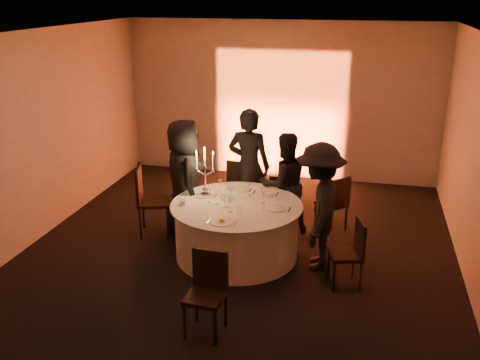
% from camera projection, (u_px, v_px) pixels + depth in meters
% --- Properties ---
extents(floor, '(7.00, 7.00, 0.00)m').
position_uv_depth(floor, '(237.00, 255.00, 7.50)').
color(floor, black).
rests_on(floor, ground).
extents(ceiling, '(7.00, 7.00, 0.00)m').
position_uv_depth(ceiling, '(236.00, 34.00, 6.48)').
color(ceiling, white).
rests_on(ceiling, wall_back).
extents(wall_back, '(7.00, 0.00, 7.00)m').
position_uv_depth(wall_back, '(281.00, 101.00, 10.19)').
color(wall_back, '#AAA59E').
rests_on(wall_back, floor).
extents(wall_front, '(7.00, 0.00, 7.00)m').
position_uv_depth(wall_front, '(118.00, 291.00, 3.79)').
color(wall_front, '#AAA59E').
rests_on(wall_front, floor).
extents(wall_left, '(0.00, 7.00, 7.00)m').
position_uv_depth(wall_left, '(33.00, 138.00, 7.65)').
color(wall_left, '#AAA59E').
rests_on(wall_left, floor).
extents(uplighter_fixture, '(0.25, 0.12, 0.10)m').
position_uv_depth(uplighter_fixture, '(276.00, 178.00, 10.41)').
color(uplighter_fixture, black).
rests_on(uplighter_fixture, floor).
extents(banquet_table, '(1.80, 1.80, 0.77)m').
position_uv_depth(banquet_table, '(237.00, 230.00, 7.37)').
color(banquet_table, black).
rests_on(banquet_table, floor).
extents(chair_left, '(0.58, 0.58, 1.07)m').
position_uv_depth(chair_left, '(148.00, 196.00, 7.97)').
color(chair_left, black).
rests_on(chair_left, floor).
extents(chair_back_left, '(0.50, 0.50, 1.00)m').
position_uv_depth(chair_back_left, '(242.00, 186.00, 8.51)').
color(chair_back_left, black).
rests_on(chair_back_left, floor).
extents(chair_back_right, '(0.55, 0.55, 0.88)m').
position_uv_depth(chair_back_right, '(335.00, 201.00, 8.09)').
color(chair_back_right, black).
rests_on(chair_back_right, floor).
extents(chair_right, '(0.47, 0.47, 0.86)m').
position_uv_depth(chair_right, '(351.00, 250.00, 6.60)').
color(chair_right, black).
rests_on(chair_right, floor).
extents(chair_front, '(0.42, 0.42, 0.91)m').
position_uv_depth(chair_front, '(207.00, 287.00, 5.71)').
color(chair_front, black).
rests_on(chair_front, floor).
extents(guest_left, '(0.91, 1.03, 1.78)m').
position_uv_depth(guest_left, '(185.00, 179.00, 7.84)').
color(guest_left, black).
rests_on(guest_left, floor).
extents(guest_back_left, '(0.70, 0.49, 1.84)m').
position_uv_depth(guest_back_left, '(249.00, 166.00, 8.30)').
color(guest_back_left, black).
rests_on(guest_back_left, floor).
extents(guest_back_right, '(0.96, 0.89, 1.57)m').
position_uv_depth(guest_back_right, '(284.00, 184.00, 7.96)').
color(guest_back_right, black).
rests_on(guest_back_right, floor).
extents(guest_right, '(0.68, 1.13, 1.71)m').
position_uv_depth(guest_right, '(319.00, 207.00, 6.92)').
color(guest_right, black).
rests_on(guest_right, floor).
extents(plate_left, '(0.36, 0.25, 0.01)m').
position_uv_depth(plate_left, '(204.00, 195.00, 7.52)').
color(plate_left, white).
rests_on(plate_left, banquet_table).
extents(plate_back_left, '(0.36, 0.29, 0.01)m').
position_uv_depth(plate_back_left, '(239.00, 189.00, 7.77)').
color(plate_back_left, white).
rests_on(plate_back_left, banquet_table).
extents(plate_back_right, '(0.35, 0.26, 0.01)m').
position_uv_depth(plate_back_right, '(265.00, 193.00, 7.61)').
color(plate_back_right, white).
rests_on(plate_back_right, banquet_table).
extents(plate_right, '(0.36, 0.26, 0.01)m').
position_uv_depth(plate_right, '(277.00, 208.00, 7.08)').
color(plate_right, white).
rests_on(plate_right, banquet_table).
extents(plate_front, '(0.36, 0.29, 0.08)m').
position_uv_depth(plate_front, '(222.00, 221.00, 6.67)').
color(plate_front, white).
rests_on(plate_front, banquet_table).
extents(coffee_cup, '(0.11, 0.11, 0.07)m').
position_uv_depth(coffee_cup, '(183.00, 203.00, 7.20)').
color(coffee_cup, white).
rests_on(coffee_cup, banquet_table).
extents(candelabra, '(0.30, 0.14, 0.72)m').
position_uv_depth(candelabra, '(205.00, 178.00, 7.48)').
color(candelabra, silver).
rests_on(candelabra, banquet_table).
extents(wine_glass_a, '(0.07, 0.07, 0.19)m').
position_uv_depth(wine_glass_a, '(220.00, 183.00, 7.62)').
color(wine_glass_a, silver).
rests_on(wine_glass_a, banquet_table).
extents(wine_glass_b, '(0.07, 0.07, 0.19)m').
position_uv_depth(wine_glass_b, '(264.00, 194.00, 7.23)').
color(wine_glass_b, silver).
rests_on(wine_glass_b, banquet_table).
extents(wine_glass_c, '(0.07, 0.07, 0.19)m').
position_uv_depth(wine_glass_c, '(231.00, 191.00, 7.33)').
color(wine_glass_c, silver).
rests_on(wine_glass_c, banquet_table).
extents(wine_glass_d, '(0.07, 0.07, 0.19)m').
position_uv_depth(wine_glass_d, '(216.00, 195.00, 7.20)').
color(wine_glass_d, silver).
rests_on(wine_glass_d, banquet_table).
extents(wine_glass_e, '(0.07, 0.07, 0.19)m').
position_uv_depth(wine_glass_e, '(230.00, 203.00, 6.93)').
color(wine_glass_e, silver).
rests_on(wine_glass_e, banquet_table).
extents(wine_glass_f, '(0.07, 0.07, 0.19)m').
position_uv_depth(wine_glass_f, '(209.00, 193.00, 7.26)').
color(wine_glass_f, silver).
rests_on(wine_glass_f, banquet_table).
extents(wine_glass_g, '(0.07, 0.07, 0.19)m').
position_uv_depth(wine_glass_g, '(249.00, 186.00, 7.51)').
color(wine_glass_g, silver).
rests_on(wine_glass_g, banquet_table).
extents(tumbler_a, '(0.07, 0.07, 0.09)m').
position_uv_depth(tumbler_a, '(223.00, 197.00, 7.36)').
color(tumbler_a, silver).
rests_on(tumbler_a, banquet_table).
extents(tumbler_b, '(0.07, 0.07, 0.09)m').
position_uv_depth(tumbler_b, '(227.00, 204.00, 7.13)').
color(tumbler_b, silver).
rests_on(tumbler_b, banquet_table).
extents(tumbler_c, '(0.07, 0.07, 0.09)m').
position_uv_depth(tumbler_c, '(240.00, 210.00, 6.94)').
color(tumbler_c, silver).
rests_on(tumbler_c, banquet_table).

